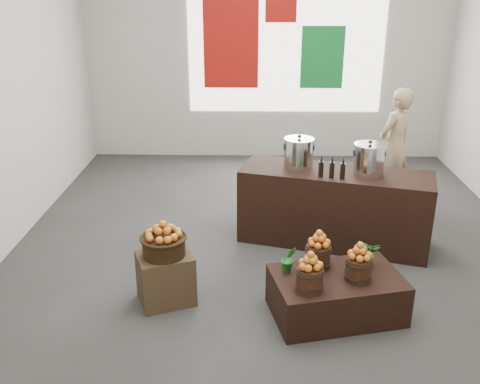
{
  "coord_description": "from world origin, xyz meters",
  "views": [
    {
      "loc": [
        -0.25,
        -5.51,
        2.9
      ],
      "look_at": [
        -0.36,
        -0.4,
        0.86
      ],
      "focal_mm": 40.0,
      "sensor_mm": 36.0,
      "label": 1
    }
  ],
  "objects_px": {
    "crate": "(166,278)",
    "counter": "(334,207)",
    "shopper": "(395,146)",
    "display_table": "(336,295)",
    "wicker_basket": "(164,246)",
    "stock_pot_center": "(369,160)",
    "stock_pot_left": "(299,154)"
  },
  "relations": [
    {
      "from": "wicker_basket",
      "to": "stock_pot_center",
      "type": "xyz_separation_m",
      "value": [
        2.1,
        1.21,
        0.45
      ]
    },
    {
      "from": "stock_pot_left",
      "to": "shopper",
      "type": "distance_m",
      "value": 1.85
    },
    {
      "from": "wicker_basket",
      "to": "stock_pot_center",
      "type": "bearing_deg",
      "value": 29.97
    },
    {
      "from": "stock_pot_center",
      "to": "wicker_basket",
      "type": "bearing_deg",
      "value": -150.03
    },
    {
      "from": "wicker_basket",
      "to": "display_table",
      "type": "xyz_separation_m",
      "value": [
        1.6,
        -0.18,
        -0.39
      ]
    },
    {
      "from": "wicker_basket",
      "to": "stock_pot_left",
      "type": "bearing_deg",
      "value": 46.49
    },
    {
      "from": "shopper",
      "to": "display_table",
      "type": "bearing_deg",
      "value": 27.75
    },
    {
      "from": "crate",
      "to": "counter",
      "type": "height_order",
      "value": "counter"
    },
    {
      "from": "display_table",
      "to": "counter",
      "type": "height_order",
      "value": "counter"
    },
    {
      "from": "crate",
      "to": "display_table",
      "type": "bearing_deg",
      "value": -6.46
    },
    {
      "from": "wicker_basket",
      "to": "shopper",
      "type": "bearing_deg",
      "value": 43.36
    },
    {
      "from": "wicker_basket",
      "to": "counter",
      "type": "bearing_deg",
      "value": 36.33
    },
    {
      "from": "display_table",
      "to": "shopper",
      "type": "relative_size",
      "value": 0.73
    },
    {
      "from": "crate",
      "to": "display_table",
      "type": "distance_m",
      "value": 1.61
    },
    {
      "from": "stock_pot_left",
      "to": "wicker_basket",
      "type": "bearing_deg",
      "value": -133.51
    },
    {
      "from": "crate",
      "to": "shopper",
      "type": "relative_size",
      "value": 0.32
    },
    {
      "from": "stock_pot_center",
      "to": "counter",
      "type": "bearing_deg",
      "value": 164.61
    },
    {
      "from": "counter",
      "to": "stock_pot_center",
      "type": "bearing_deg",
      "value": -0.0
    },
    {
      "from": "crate",
      "to": "counter",
      "type": "relative_size",
      "value": 0.23
    },
    {
      "from": "stock_pot_center",
      "to": "shopper",
      "type": "distance_m",
      "value": 1.55
    },
    {
      "from": "crate",
      "to": "counter",
      "type": "distance_m",
      "value": 2.2
    },
    {
      "from": "display_table",
      "to": "counter",
      "type": "distance_m",
      "value": 1.51
    },
    {
      "from": "display_table",
      "to": "stock_pot_left",
      "type": "relative_size",
      "value": 3.48
    },
    {
      "from": "shopper",
      "to": "stock_pot_left",
      "type": "bearing_deg",
      "value": 0.29
    },
    {
      "from": "crate",
      "to": "stock_pot_left",
      "type": "relative_size",
      "value": 1.51
    },
    {
      "from": "display_table",
      "to": "counter",
      "type": "bearing_deg",
      "value": 69.99
    },
    {
      "from": "crate",
      "to": "stock_pot_center",
      "type": "height_order",
      "value": "stock_pot_center"
    },
    {
      "from": "stock_pot_left",
      "to": "display_table",
      "type": "bearing_deg",
      "value": -81.05
    },
    {
      "from": "crate",
      "to": "stock_pot_center",
      "type": "bearing_deg",
      "value": 29.97
    },
    {
      "from": "wicker_basket",
      "to": "counter",
      "type": "xyz_separation_m",
      "value": [
        1.77,
        1.3,
        -0.15
      ]
    },
    {
      "from": "crate",
      "to": "counter",
      "type": "bearing_deg",
      "value": 36.33
    },
    {
      "from": "counter",
      "to": "stock_pot_center",
      "type": "xyz_separation_m",
      "value": [
        0.33,
        -0.09,
        0.6
      ]
    }
  ]
}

